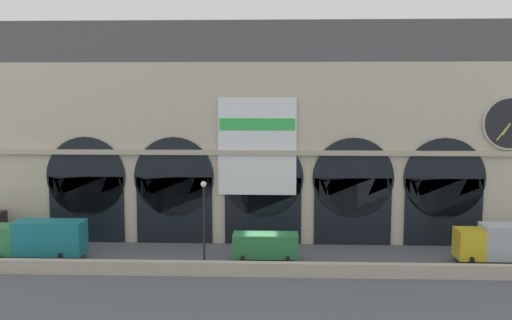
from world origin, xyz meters
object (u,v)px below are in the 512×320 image
van_center (265,245)px  box_truck_east (506,242)px  box_truck_west (39,238)px  street_lamp_quayside (204,214)px

van_center → box_truck_east: box_truck_east is taller
box_truck_west → van_center: 18.31m
box_truck_west → box_truck_east: bearing=0.2°
box_truck_west → street_lamp_quayside: street_lamp_quayside is taller
van_center → street_lamp_quayside: street_lamp_quayside is taller
box_truck_west → van_center: size_ratio=1.44×
box_truck_east → street_lamp_quayside: 23.75m
box_truck_east → van_center: bearing=179.9°
box_truck_west → street_lamp_quayside: (13.79, -3.01, 2.71)m
box_truck_east → street_lamp_quayside: (-23.39, -3.14, 2.71)m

